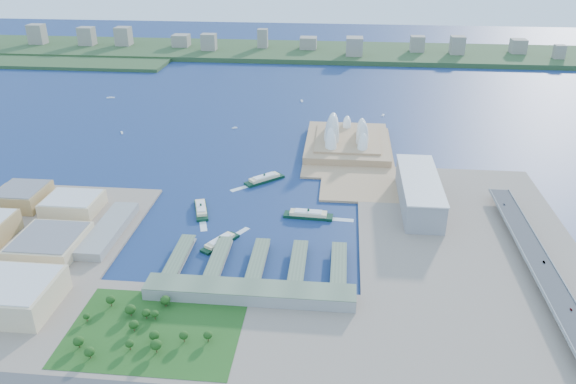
# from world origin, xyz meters

# --- Properties ---
(ground) EXTENTS (3000.00, 3000.00, 0.00)m
(ground) POSITION_xyz_m (0.00, 0.00, 0.00)
(ground) COLOR #10264F
(ground) RESTS_ON ground
(west_land) EXTENTS (220.00, 390.00, 3.00)m
(west_land) POSITION_xyz_m (-250.00, -105.00, 1.50)
(west_land) COLOR gray
(west_land) RESTS_ON ground
(south_land) EXTENTS (720.00, 180.00, 3.00)m
(south_land) POSITION_xyz_m (0.00, -210.00, 1.50)
(south_land) COLOR gray
(south_land) RESTS_ON ground
(east_land) EXTENTS (240.00, 500.00, 3.00)m
(east_land) POSITION_xyz_m (240.00, -50.00, 1.50)
(east_land) COLOR gray
(east_land) RESTS_ON ground
(peninsula) EXTENTS (135.00, 220.00, 3.00)m
(peninsula) POSITION_xyz_m (107.50, 260.00, 1.50)
(peninsula) COLOR tan
(peninsula) RESTS_ON ground
(far_shore) EXTENTS (2200.00, 260.00, 12.00)m
(far_shore) POSITION_xyz_m (0.00, 980.00, 6.00)
(far_shore) COLOR #2D4926
(far_shore) RESTS_ON ground
(opera_house) EXTENTS (134.00, 180.00, 58.00)m
(opera_house) POSITION_xyz_m (105.00, 280.00, 32.00)
(opera_house) COLOR white
(opera_house) RESTS_ON peninsula
(toaster_building) EXTENTS (45.00, 155.00, 35.00)m
(toaster_building) POSITION_xyz_m (195.00, 80.00, 20.50)
(toaster_building) COLOR gray
(toaster_building) RESTS_ON east_land
(expressway) EXTENTS (26.00, 340.00, 11.85)m
(expressway) POSITION_xyz_m (300.00, -60.00, 8.93)
(expressway) COLOR gray
(expressway) RESTS_ON east_land
(west_buildings) EXTENTS (200.00, 280.00, 27.00)m
(west_buildings) POSITION_xyz_m (-250.00, -70.00, 16.50)
(west_buildings) COLOR #A58552
(west_buildings) RESTS_ON west_land
(ferry_wharves) EXTENTS (184.00, 90.00, 9.30)m
(ferry_wharves) POSITION_xyz_m (14.00, -75.00, 4.65)
(ferry_wharves) COLOR #55674D
(ferry_wharves) RESTS_ON ground
(terminal_building) EXTENTS (200.00, 28.00, 12.00)m
(terminal_building) POSITION_xyz_m (15.00, -135.00, 9.00)
(terminal_building) COLOR gray
(terminal_building) RESTS_ON south_land
(park) EXTENTS (150.00, 110.00, 16.00)m
(park) POSITION_xyz_m (-60.00, -190.00, 11.00)
(park) COLOR #194714
(park) RESTS_ON south_land
(far_skyline) EXTENTS (1900.00, 140.00, 55.00)m
(far_skyline) POSITION_xyz_m (0.00, 960.00, 39.50)
(far_skyline) COLOR gray
(far_skyline) RESTS_ON far_shore
(ferry_a) EXTENTS (29.95, 57.18, 10.49)m
(ferry_a) POSITION_xyz_m (-74.69, 39.66, 5.25)
(ferry_a) COLOR black
(ferry_a) RESTS_ON ground
(ferry_b) EXTENTS (53.78, 50.47, 11.13)m
(ferry_b) POSITION_xyz_m (-8.50, 137.18, 5.56)
(ferry_b) COLOR black
(ferry_b) RESTS_ON ground
(ferry_c) EXTENTS (37.93, 50.43, 9.68)m
(ferry_c) POSITION_xyz_m (-34.66, -36.23, 4.84)
(ferry_c) COLOR black
(ferry_c) RESTS_ON ground
(ferry_d) EXTENTS (60.57, 18.90, 11.30)m
(ferry_d) POSITION_xyz_m (59.14, 37.49, 5.65)
(ferry_d) COLOR black
(ferry_d) RESTS_ON ground
(boat_a) EXTENTS (8.18, 12.30, 2.36)m
(boat_a) POSITION_xyz_m (-277.92, 308.23, 1.18)
(boat_a) COLOR white
(boat_a) RESTS_ON ground
(boat_b) EXTENTS (9.15, 8.21, 2.47)m
(boat_b) POSITION_xyz_m (-90.66, 351.84, 1.24)
(boat_b) COLOR white
(boat_b) RESTS_ON ground
(boat_c) EXTENTS (6.47, 11.97, 2.59)m
(boat_c) POSITION_xyz_m (171.36, 449.56, 1.29)
(boat_c) COLOR white
(boat_c) RESTS_ON ground
(boat_d) EXTENTS (16.03, 7.19, 2.64)m
(boat_d) POSITION_xyz_m (-378.55, 511.94, 1.32)
(boat_d) COLOR white
(boat_d) RESTS_ON ground
(boat_e) EXTENTS (6.19, 13.13, 3.10)m
(boat_e) POSITION_xyz_m (13.33, 526.36, 1.55)
(boat_e) COLOR white
(boat_e) RESTS_ON ground
(car_a) EXTENTS (1.43, 3.56, 1.21)m
(car_a) POSITION_xyz_m (304.00, -140.36, 15.46)
(car_a) COLOR slate
(car_a) RESTS_ON expressway
(car_b) EXTENTS (1.46, 4.19, 1.38)m
(car_b) POSITION_xyz_m (304.00, -63.18, 15.54)
(car_b) COLOR slate
(car_b) RESTS_ON expressway
(car_c) EXTENTS (1.64, 4.04, 1.17)m
(car_c) POSITION_xyz_m (296.00, 65.37, 15.44)
(car_c) COLOR slate
(car_c) RESTS_ON expressway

